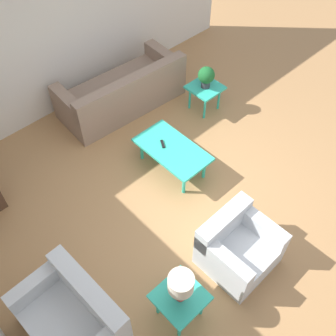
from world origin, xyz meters
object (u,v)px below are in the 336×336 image
object	(u,v)px
sofa	(123,93)
potted_plant	(206,76)
coffee_table	(172,151)
side_table_lamp	(180,299)
armchair	(237,247)
loveseat	(74,318)
table_lamp	(181,285)
side_table_plant	(205,90)

from	to	relation	value
sofa	potted_plant	world-z (taller)	potted_plant
coffee_table	side_table_lamp	distance (m)	2.28
coffee_table	side_table_lamp	xyz separation A→B (m)	(-1.70, 1.51, 0.02)
armchair	coffee_table	world-z (taller)	armchair
loveseat	side_table_lamp	bearing A→B (deg)	52.84
loveseat	armchair	bearing A→B (deg)	69.25
coffee_table	side_table_lamp	world-z (taller)	side_table_lamp
sofa	side_table_lamp	distance (m)	3.84
coffee_table	potted_plant	distance (m)	1.54
sofa	table_lamp	distance (m)	3.87
side_table_plant	side_table_lamp	size ratio (longest dim) A/B	1.00
loveseat	potted_plant	xyz separation A→B (m)	(1.63, -3.86, 0.40)
coffee_table	potted_plant	bearing A→B (deg)	-65.68
sofa	side_table_plant	world-z (taller)	sofa
sofa	loveseat	distance (m)	3.91
armchair	potted_plant	xyz separation A→B (m)	(2.31, -1.87, 0.39)
coffee_table	side_table_plant	world-z (taller)	side_table_plant
sofa	side_table_lamp	size ratio (longest dim) A/B	4.21
sofa	potted_plant	size ratio (longest dim) A/B	5.87
sofa	loveseat	size ratio (longest dim) A/B	1.85
loveseat	side_table_lamp	distance (m)	1.20
loveseat	potted_plant	bearing A→B (deg)	111.01
side_table_plant	side_table_lamp	distance (m)	3.70
loveseat	potted_plant	size ratio (longest dim) A/B	3.16
loveseat	table_lamp	world-z (taller)	table_lamp
sofa	loveseat	xyz separation A→B (m)	(-2.66, 2.86, -0.01)
side_table_lamp	potted_plant	distance (m)	3.71
side_table_plant	table_lamp	xyz separation A→B (m)	(-2.32, 2.88, 0.38)
armchair	side_table_plant	bearing A→B (deg)	50.41
loveseat	table_lamp	distance (m)	1.29
side_table_lamp	table_lamp	bearing A→B (deg)	180.00
sofa	armchair	size ratio (longest dim) A/B	2.63
coffee_table	side_table_plant	distance (m)	1.51
armchair	coffee_table	size ratio (longest dim) A/B	0.75
potted_plant	sofa	bearing A→B (deg)	44.25
armchair	side_table_plant	distance (m)	2.98
potted_plant	table_lamp	size ratio (longest dim) A/B	0.85
coffee_table	side_table_plant	bearing A→B (deg)	-65.68
loveseat	table_lamp	bearing A→B (deg)	52.84
sofa	table_lamp	bearing A→B (deg)	63.99
potted_plant	loveseat	bearing A→B (deg)	112.97
armchair	coffee_table	xyz separation A→B (m)	(1.69, -0.50, 0.08)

